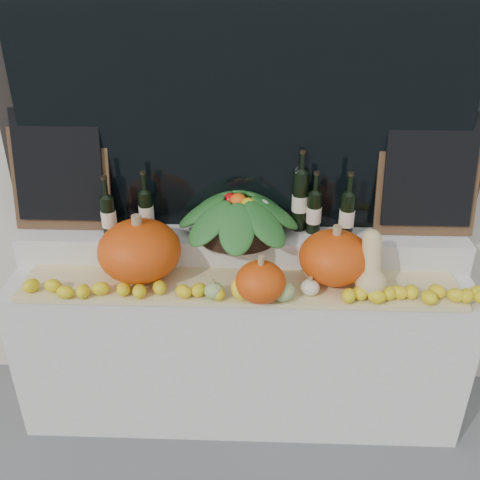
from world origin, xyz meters
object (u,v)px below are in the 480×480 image
butternut_squash (371,269)px  wine_bottle_tall (300,200)px  pumpkin_left (140,250)px  pumpkin_right (335,257)px  produce_bowl (238,215)px

butternut_squash → wine_bottle_tall: size_ratio=0.68×
pumpkin_left → butternut_squash: (1.09, -0.09, -0.02)m
pumpkin_right → wine_bottle_tall: (-0.16, 0.28, 0.17)m
pumpkin_right → butternut_squash: butternut_squash is taller
pumpkin_right → pumpkin_left: bearing=-179.9°
butternut_squash → produce_bowl: produce_bowl is taller
butternut_squash → produce_bowl: bearing=154.8°
butternut_squash → produce_bowl: size_ratio=0.44×
pumpkin_left → pumpkin_right: size_ratio=1.17×
pumpkin_left → pumpkin_right: (0.93, 0.00, -0.02)m
pumpkin_left → produce_bowl: produce_bowl is taller
pumpkin_right → produce_bowl: produce_bowl is taller
butternut_squash → produce_bowl: 0.70m
produce_bowl → wine_bottle_tall: wine_bottle_tall is taller
pumpkin_right → butternut_squash: 0.18m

